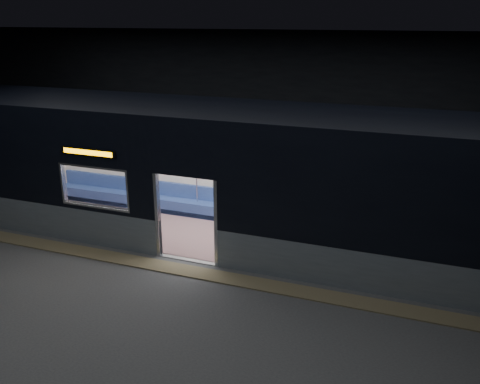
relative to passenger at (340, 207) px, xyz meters
The scene contains 7 objects.
station_floor 4.75m from the passenger, 130.64° to the right, with size 24.00×14.00×0.01m, color #47494C.
station_envelope 5.46m from the passenger, 130.64° to the right, with size 24.00×14.00×5.00m.
tactile_strip 4.35m from the passenger, 135.45° to the right, with size 22.80×0.50×0.03m, color #8C7F59.
metro_car 3.36m from the passenger, 161.77° to the right, with size 18.00×3.04×3.35m.
passenger is the anchor object (origin of this frame).
handbag 0.29m from the passenger, 96.61° to the right, with size 0.27×0.24×0.14m, color black.
transit_map 1.71m from the passenger, 168.86° to the left, with size 0.89×0.03×0.58m, color white.
Camera 1 is at (4.85, -8.50, 5.38)m, focal length 38.00 mm.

